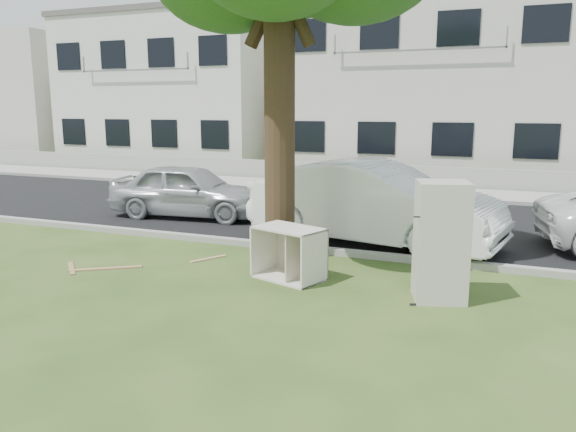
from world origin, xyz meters
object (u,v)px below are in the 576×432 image
at_px(car_center, 373,203).
at_px(car_left, 189,190).
at_px(fridge, 441,241).
at_px(cabinet, 289,253).

xyz_separation_m(car_center, car_left, (-4.98, 1.08, -0.16)).
relative_size(fridge, cabinet, 1.58).
distance_m(fridge, cabinet, 2.42).
bearing_deg(car_center, cabinet, 176.86).
height_order(car_center, car_left, car_center).
relative_size(cabinet, car_center, 0.21).
height_order(cabinet, car_left, car_left).
height_order(fridge, car_left, fridge).
height_order(cabinet, car_center, car_center).
relative_size(car_center, car_left, 1.29).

